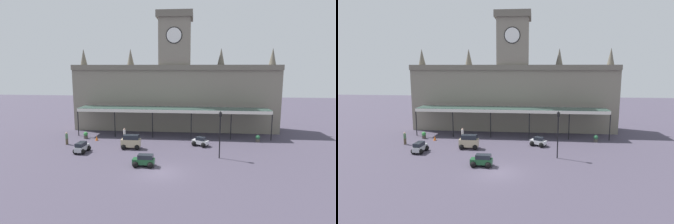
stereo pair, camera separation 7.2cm
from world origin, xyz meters
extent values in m
plane|color=#443E4E|center=(0.00, 0.00, 0.00)|extent=(140.00, 140.00, 0.00)
cube|color=gray|center=(0.00, 19.39, 5.21)|extent=(32.17, 5.11, 10.43)
cube|color=#6C6558|center=(0.00, 16.68, 10.03)|extent=(32.17, 0.30, 0.80)
cube|color=gray|center=(0.00, 19.39, 13.93)|extent=(4.80, 4.80, 7.01)
cube|color=#665F53|center=(0.00, 19.39, 17.94)|extent=(5.50, 5.50, 1.00)
cylinder|color=white|center=(0.00, 16.93, 14.77)|extent=(2.20, 0.12, 2.20)
cylinder|color=black|center=(0.00, 16.97, 14.77)|extent=(2.46, 0.06, 2.46)
cone|color=#5F594E|center=(-15.09, 19.39, 11.73)|extent=(1.10, 1.10, 2.60)
cone|color=#5F594E|center=(-7.24, 19.39, 11.73)|extent=(1.10, 1.10, 2.60)
cone|color=#5F594E|center=(7.24, 19.39, 11.73)|extent=(1.10, 1.10, 2.60)
cone|color=#5F594E|center=(15.09, 19.39, 11.73)|extent=(1.10, 1.10, 2.60)
cube|color=#38564C|center=(0.00, 14.63, 4.09)|extent=(27.73, 3.20, 0.16)
cube|color=silver|center=(0.00, 13.03, 3.89)|extent=(27.73, 0.12, 0.44)
cylinder|color=black|center=(-13.86, 13.18, 2.00)|extent=(0.14, 0.14, 4.01)
cylinder|color=black|center=(-8.32, 13.18, 2.00)|extent=(0.14, 0.14, 4.01)
cylinder|color=black|center=(-2.77, 13.18, 2.00)|extent=(0.14, 0.14, 4.01)
cylinder|color=black|center=(2.77, 13.18, 2.00)|extent=(0.14, 0.14, 4.01)
cylinder|color=black|center=(8.32, 13.18, 2.00)|extent=(0.14, 0.14, 4.01)
cylinder|color=black|center=(13.86, 13.18, 2.00)|extent=(0.14, 0.14, 4.01)
cube|color=tan|center=(-4.63, 7.44, 0.74)|extent=(2.42, 1.00, 0.95)
cube|color=#1E232B|center=(-4.58, 7.44, 1.50)|extent=(1.92, 0.94, 0.55)
sphere|color=black|center=(-5.47, 6.94, 0.32)|extent=(0.64, 0.64, 0.64)
sphere|color=black|center=(-5.49, 7.89, 0.32)|extent=(0.64, 0.64, 0.64)
sphere|color=black|center=(-3.77, 6.98, 0.32)|extent=(0.64, 0.64, 0.64)
sphere|color=black|center=(-3.79, 7.93, 0.32)|extent=(0.64, 0.64, 0.64)
cube|color=#1E512D|center=(-1.92, 1.44, 0.54)|extent=(2.26, 0.93, 0.55)
cube|color=#1E232B|center=(-1.72, 1.43, 1.05)|extent=(1.56, 0.85, 0.45)
sphere|color=black|center=(-2.70, 1.00, 0.32)|extent=(0.64, 0.64, 0.64)
sphere|color=black|center=(-2.69, 1.90, 0.32)|extent=(0.64, 0.64, 0.64)
sphere|color=black|center=(-1.15, 0.98, 0.32)|extent=(0.64, 0.64, 0.64)
sphere|color=black|center=(-1.14, 1.88, 0.32)|extent=(0.64, 0.64, 0.64)
cube|color=#B2B5BA|center=(-10.13, 5.43, 0.54)|extent=(1.07, 2.31, 0.55)
cube|color=#1E232B|center=(-10.15, 5.23, 1.05)|extent=(0.95, 1.61, 0.45)
sphere|color=black|center=(-10.52, 6.23, 0.32)|extent=(0.64, 0.64, 0.64)
sphere|color=black|center=(-9.63, 6.16, 0.32)|extent=(0.64, 0.64, 0.64)
sphere|color=black|center=(-10.64, 4.69, 0.32)|extent=(0.64, 0.64, 0.64)
sphere|color=black|center=(-9.75, 4.62, 0.32)|extent=(0.64, 0.64, 0.64)
cube|color=silver|center=(4.00, 9.51, 0.52)|extent=(2.22, 1.73, 0.50)
cube|color=#1E232B|center=(4.05, 9.49, 0.98)|extent=(1.35, 1.22, 0.42)
sphere|color=black|center=(3.20, 9.44, 0.32)|extent=(0.64, 0.64, 0.64)
sphere|color=black|center=(3.61, 10.22, 0.32)|extent=(0.64, 0.64, 0.64)
sphere|color=black|center=(4.40, 8.81, 0.32)|extent=(0.64, 0.64, 0.64)
sphere|color=black|center=(4.81, 9.59, 0.32)|extent=(0.64, 0.64, 0.64)
cylinder|color=brown|center=(-13.43, 8.62, 0.41)|extent=(0.17, 0.17, 0.82)
cylinder|color=brown|center=(-13.53, 8.42, 0.41)|extent=(0.17, 0.17, 0.82)
cylinder|color=#4C724C|center=(-13.48, 8.52, 1.13)|extent=(0.34, 0.34, 0.62)
sphere|color=tan|center=(-13.48, 8.52, 1.55)|extent=(0.23, 0.23, 0.23)
cylinder|color=brown|center=(-6.56, 11.48, 0.41)|extent=(0.17, 0.17, 0.82)
cylinder|color=brown|center=(-6.47, 11.68, 0.41)|extent=(0.17, 0.17, 0.82)
cylinder|color=silver|center=(-6.51, 11.58, 1.13)|extent=(0.34, 0.34, 0.62)
sphere|color=tan|center=(-6.51, 11.58, 1.55)|extent=(0.23, 0.23, 0.23)
cylinder|color=black|center=(6.05, 4.83, 2.38)|extent=(0.13, 0.13, 4.75)
cube|color=black|center=(6.05, 4.83, 4.97)|extent=(0.30, 0.30, 0.44)
sphere|color=black|center=(6.05, 4.83, 5.25)|extent=(0.14, 0.14, 0.14)
cone|color=orange|center=(-10.29, 10.86, 0.32)|extent=(0.40, 0.40, 0.63)
cylinder|color=#47423D|center=(-12.22, 11.76, 0.21)|extent=(0.56, 0.56, 0.42)
sphere|color=#35873F|center=(-12.22, 11.76, 0.66)|extent=(0.60, 0.60, 0.60)
cylinder|color=#47423D|center=(11.84, 12.21, 0.21)|extent=(0.56, 0.56, 0.42)
sphere|color=#2D6A41|center=(11.84, 12.21, 0.66)|extent=(0.60, 0.60, 0.60)
camera|label=1|loc=(3.20, -25.44, 10.10)|focal=29.65mm
camera|label=2|loc=(3.27, -25.43, 10.10)|focal=29.65mm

